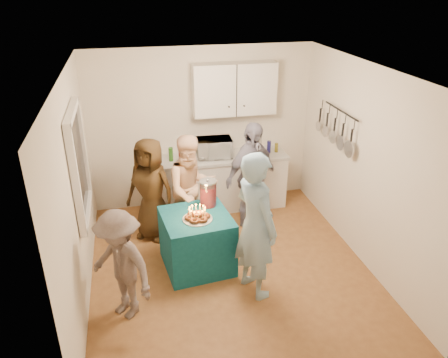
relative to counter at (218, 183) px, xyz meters
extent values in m
plane|color=brown|center=(-0.20, -1.70, -0.43)|extent=(4.00, 4.00, 0.00)
plane|color=white|center=(-0.20, -1.70, 2.17)|extent=(4.00, 4.00, 0.00)
plane|color=silver|center=(-0.20, 0.30, 0.87)|extent=(3.60, 3.60, 0.00)
plane|color=silver|center=(-2.00, -1.70, 0.87)|extent=(4.00, 4.00, 0.00)
plane|color=silver|center=(1.60, -1.70, 0.87)|extent=(4.00, 4.00, 0.00)
cube|color=black|center=(-1.97, -1.40, 1.12)|extent=(0.04, 1.00, 1.20)
cube|color=white|center=(0.00, 0.00, 0.00)|extent=(2.20, 0.58, 0.86)
cube|color=beige|center=(0.00, 0.00, 0.46)|extent=(2.24, 0.62, 0.05)
cube|color=white|center=(0.30, 0.15, 1.52)|extent=(1.30, 0.30, 0.80)
cube|color=black|center=(1.52, -1.00, 1.17)|extent=(0.12, 1.00, 0.60)
imported|color=white|center=(-0.05, 0.00, 0.63)|extent=(0.56, 0.40, 0.30)
cube|color=#0E4F60|center=(-0.61, -1.55, -0.05)|extent=(0.94, 0.94, 0.76)
cylinder|color=#B40E26|center=(-0.40, -1.30, 0.50)|extent=(0.22, 0.22, 0.34)
imported|color=#8FB6D0|center=(-0.01, -2.19, 0.49)|extent=(0.64, 0.78, 1.84)
imported|color=brown|center=(-1.12, -0.66, 0.34)|extent=(0.89, 0.83, 1.53)
imported|color=tan|center=(-0.56, -0.85, 0.37)|extent=(0.88, 0.75, 1.60)
imported|color=black|center=(0.36, -0.69, 0.40)|extent=(1.05, 0.84, 1.67)
imported|color=#574945|center=(-1.57, -2.28, 0.24)|extent=(0.95, 0.98, 1.34)
camera|label=1|loc=(-1.33, -6.35, 3.14)|focal=35.00mm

